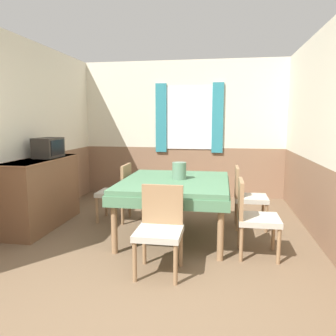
{
  "coord_description": "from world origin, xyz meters",
  "views": [
    {
      "loc": [
        0.76,
        -2.11,
        1.49
      ],
      "look_at": [
        0.09,
        1.94,
        0.88
      ],
      "focal_mm": 35.0,
      "sensor_mm": 36.0,
      "label": 1
    }
  ],
  "objects_px": {
    "dining_table": "(175,188)",
    "chair_head_near": "(160,226)",
    "chair_left_far": "(118,190)",
    "tv": "(48,148)",
    "sideboard": "(42,192)",
    "chair_right_far": "(246,195)",
    "chair_right_near": "(253,215)",
    "vase": "(179,171)"
  },
  "relations": [
    {
      "from": "dining_table",
      "to": "chair_head_near",
      "type": "bearing_deg",
      "value": -90.0
    },
    {
      "from": "chair_left_far",
      "to": "tv",
      "type": "height_order",
      "value": "tv"
    },
    {
      "from": "sideboard",
      "to": "chair_right_far",
      "type": "bearing_deg",
      "value": 8.94
    },
    {
      "from": "chair_left_far",
      "to": "sideboard",
      "type": "relative_size",
      "value": 0.6
    },
    {
      "from": "chair_right_near",
      "to": "vase",
      "type": "distance_m",
      "value": 1.11
    },
    {
      "from": "chair_head_near",
      "to": "sideboard",
      "type": "distance_m",
      "value": 2.16
    },
    {
      "from": "dining_table",
      "to": "chair_head_near",
      "type": "distance_m",
      "value": 1.05
    },
    {
      "from": "chair_right_far",
      "to": "sideboard",
      "type": "relative_size",
      "value": 0.6
    },
    {
      "from": "chair_left_far",
      "to": "sideboard",
      "type": "distance_m",
      "value": 1.04
    },
    {
      "from": "sideboard",
      "to": "tv",
      "type": "xyz_separation_m",
      "value": [
        0.03,
        0.16,
        0.61
      ]
    },
    {
      "from": "chair_left_far",
      "to": "vase",
      "type": "xyz_separation_m",
      "value": [
        0.97,
        -0.43,
        0.38
      ]
    },
    {
      "from": "chair_right_near",
      "to": "vase",
      "type": "xyz_separation_m",
      "value": [
        -0.88,
        0.56,
        0.38
      ]
    },
    {
      "from": "chair_right_far",
      "to": "chair_head_near",
      "type": "bearing_deg",
      "value": -31.31
    },
    {
      "from": "chair_head_near",
      "to": "sideboard",
      "type": "height_order",
      "value": "sideboard"
    },
    {
      "from": "chair_left_far",
      "to": "dining_table",
      "type": "bearing_deg",
      "value": -118.01
    },
    {
      "from": "sideboard",
      "to": "chair_head_near",
      "type": "bearing_deg",
      "value": -30.09
    },
    {
      "from": "chair_head_near",
      "to": "sideboard",
      "type": "relative_size",
      "value": 0.6
    },
    {
      "from": "tv",
      "to": "chair_right_near",
      "type": "bearing_deg",
      "value": -14.4
    },
    {
      "from": "chair_right_near",
      "to": "sideboard",
      "type": "height_order",
      "value": "sideboard"
    },
    {
      "from": "chair_right_far",
      "to": "dining_table",
      "type": "bearing_deg",
      "value": -61.99
    },
    {
      "from": "vase",
      "to": "tv",
      "type": "bearing_deg",
      "value": 175.43
    },
    {
      "from": "tv",
      "to": "vase",
      "type": "height_order",
      "value": "tv"
    },
    {
      "from": "chair_right_near",
      "to": "vase",
      "type": "bearing_deg",
      "value": -122.37
    },
    {
      "from": "dining_table",
      "to": "chair_head_near",
      "type": "relative_size",
      "value": 1.86
    },
    {
      "from": "vase",
      "to": "chair_head_near",
      "type": "bearing_deg",
      "value": -92.28
    },
    {
      "from": "dining_table",
      "to": "chair_right_far",
      "type": "height_order",
      "value": "chair_right_far"
    },
    {
      "from": "chair_right_far",
      "to": "tv",
      "type": "relative_size",
      "value": 1.91
    },
    {
      "from": "sideboard",
      "to": "dining_table",
      "type": "bearing_deg",
      "value": -1.62
    },
    {
      "from": "dining_table",
      "to": "chair_left_far",
      "type": "relative_size",
      "value": 1.86
    },
    {
      "from": "chair_right_near",
      "to": "chair_head_near",
      "type": "bearing_deg",
      "value": -59.87
    },
    {
      "from": "chair_right_far",
      "to": "chair_right_near",
      "type": "bearing_deg",
      "value": 0.0
    },
    {
      "from": "chair_right_far",
      "to": "chair_head_near",
      "type": "relative_size",
      "value": 1.0
    },
    {
      "from": "chair_left_far",
      "to": "vase",
      "type": "distance_m",
      "value": 1.13
    },
    {
      "from": "chair_head_near",
      "to": "sideboard",
      "type": "xyz_separation_m",
      "value": [
        -1.87,
        1.09,
        0.03
      ]
    },
    {
      "from": "dining_table",
      "to": "vase",
      "type": "relative_size",
      "value": 7.24
    },
    {
      "from": "chair_left_far",
      "to": "sideboard",
      "type": "xyz_separation_m",
      "value": [
        -0.94,
        -0.44,
        0.03
      ]
    },
    {
      "from": "dining_table",
      "to": "chair_right_near",
      "type": "xyz_separation_m",
      "value": [
        0.93,
        -0.49,
        -0.17
      ]
    },
    {
      "from": "chair_head_near",
      "to": "chair_right_far",
      "type": "bearing_deg",
      "value": -121.31
    },
    {
      "from": "chair_right_far",
      "to": "vase",
      "type": "height_order",
      "value": "vase"
    },
    {
      "from": "chair_right_far",
      "to": "tv",
      "type": "height_order",
      "value": "tv"
    },
    {
      "from": "chair_left_far",
      "to": "chair_head_near",
      "type": "relative_size",
      "value": 1.0
    },
    {
      "from": "chair_right_far",
      "to": "tv",
      "type": "distance_m",
      "value": 2.85
    }
  ]
}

